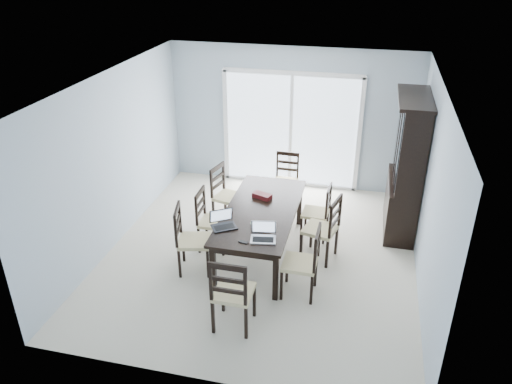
{
  "coord_description": "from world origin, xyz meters",
  "views": [
    {
      "loc": [
        1.37,
        -6.13,
        4.22
      ],
      "look_at": [
        -0.08,
        0.0,
        1.02
      ],
      "focal_mm": 35.0,
      "sensor_mm": 36.0,
      "label": 1
    }
  ],
  "objects_px": {
    "china_hutch": "(407,168)",
    "chair_end_near": "(231,288)",
    "chair_end_far": "(286,174)",
    "hot_tub": "(255,138)",
    "chair_left_mid": "(208,214)",
    "chair_right_near": "(308,255)",
    "chair_left_far": "(224,188)",
    "laptop_silver": "(263,236)",
    "cell_phone": "(243,242)",
    "dining_table": "(261,214)",
    "chair_right_mid": "(327,222)",
    "chair_left_near": "(187,232)",
    "game_box": "(262,196)",
    "laptop_dark": "(224,224)",
    "chair_right_far": "(322,206)"
  },
  "relations": [
    {
      "from": "china_hutch",
      "to": "cell_phone",
      "type": "xyz_separation_m",
      "value": [
        -2.05,
        -2.15,
        -0.31
      ]
    },
    {
      "from": "chair_right_mid",
      "to": "chair_end_near",
      "type": "height_order",
      "value": "chair_end_near"
    },
    {
      "from": "chair_right_near",
      "to": "hot_tub",
      "type": "xyz_separation_m",
      "value": [
        -1.73,
        4.35,
        -0.16
      ]
    },
    {
      "from": "chair_left_near",
      "to": "chair_left_far",
      "type": "height_order",
      "value": "chair_left_near"
    },
    {
      "from": "dining_table",
      "to": "laptop_silver",
      "type": "distance_m",
      "value": 0.83
    },
    {
      "from": "chair_left_near",
      "to": "laptop_silver",
      "type": "bearing_deg",
      "value": 68.53
    },
    {
      "from": "chair_end_far",
      "to": "hot_tub",
      "type": "xyz_separation_m",
      "value": [
        -1.0,
        1.87,
        -0.13
      ]
    },
    {
      "from": "laptop_silver",
      "to": "cell_phone",
      "type": "bearing_deg",
      "value": -164.02
    },
    {
      "from": "china_hutch",
      "to": "chair_right_near",
      "type": "bearing_deg",
      "value": -121.01
    },
    {
      "from": "dining_table",
      "to": "chair_right_mid",
      "type": "xyz_separation_m",
      "value": [
        0.95,
        0.07,
        -0.05
      ]
    },
    {
      "from": "china_hutch",
      "to": "chair_end_near",
      "type": "distance_m",
      "value": 3.58
    },
    {
      "from": "chair_right_mid",
      "to": "hot_tub",
      "type": "xyz_separation_m",
      "value": [
        -1.88,
        3.48,
        -0.17
      ]
    },
    {
      "from": "cell_phone",
      "to": "laptop_dark",
      "type": "bearing_deg",
      "value": 153.12
    },
    {
      "from": "chair_left_mid",
      "to": "laptop_dark",
      "type": "distance_m",
      "value": 0.78
    },
    {
      "from": "chair_left_far",
      "to": "game_box",
      "type": "xyz_separation_m",
      "value": [
        0.75,
        -0.47,
        0.19
      ]
    },
    {
      "from": "chair_right_mid",
      "to": "chair_end_near",
      "type": "relative_size",
      "value": 0.98
    },
    {
      "from": "chair_right_near",
      "to": "hot_tub",
      "type": "distance_m",
      "value": 4.68
    },
    {
      "from": "laptop_dark",
      "to": "laptop_silver",
      "type": "distance_m",
      "value": 0.61
    },
    {
      "from": "cell_phone",
      "to": "chair_left_mid",
      "type": "bearing_deg",
      "value": 144.99
    },
    {
      "from": "hot_tub",
      "to": "laptop_silver",
      "type": "bearing_deg",
      "value": -75.3
    },
    {
      "from": "chair_end_far",
      "to": "cell_phone",
      "type": "distance_m",
      "value": 2.59
    },
    {
      "from": "chair_left_mid",
      "to": "chair_right_far",
      "type": "height_order",
      "value": "chair_left_mid"
    },
    {
      "from": "dining_table",
      "to": "china_hutch",
      "type": "relative_size",
      "value": 1.0
    },
    {
      "from": "chair_right_near",
      "to": "laptop_silver",
      "type": "height_order",
      "value": "chair_right_near"
    },
    {
      "from": "hot_tub",
      "to": "chair_left_far",
      "type": "bearing_deg",
      "value": -87.53
    },
    {
      "from": "chair_right_far",
      "to": "game_box",
      "type": "height_order",
      "value": "chair_right_far"
    },
    {
      "from": "chair_right_mid",
      "to": "cell_phone",
      "type": "relative_size",
      "value": 9.83
    },
    {
      "from": "chair_left_far",
      "to": "chair_right_far",
      "type": "height_order",
      "value": "chair_left_far"
    },
    {
      "from": "china_hutch",
      "to": "chair_right_far",
      "type": "height_order",
      "value": "china_hutch"
    },
    {
      "from": "dining_table",
      "to": "cell_phone",
      "type": "relative_size",
      "value": 18.42
    },
    {
      "from": "laptop_silver",
      "to": "game_box",
      "type": "distance_m",
      "value": 1.18
    },
    {
      "from": "chair_right_mid",
      "to": "dining_table",
      "type": "bearing_deg",
      "value": 108.64
    },
    {
      "from": "chair_left_mid",
      "to": "hot_tub",
      "type": "bearing_deg",
      "value": -178.94
    },
    {
      "from": "chair_left_mid",
      "to": "chair_end_far",
      "type": "height_order",
      "value": "chair_left_mid"
    },
    {
      "from": "dining_table",
      "to": "laptop_silver",
      "type": "relative_size",
      "value": 6.1
    },
    {
      "from": "chair_left_far",
      "to": "chair_right_far",
      "type": "distance_m",
      "value": 1.63
    },
    {
      "from": "chair_left_mid",
      "to": "chair_right_near",
      "type": "xyz_separation_m",
      "value": [
        1.61,
        -0.8,
        0.03
      ]
    },
    {
      "from": "dining_table",
      "to": "chair_right_mid",
      "type": "height_order",
      "value": "chair_right_mid"
    },
    {
      "from": "china_hutch",
      "to": "chair_end_near",
      "type": "xyz_separation_m",
      "value": [
        -2.0,
        -2.94,
        -0.44
      ]
    },
    {
      "from": "chair_right_far",
      "to": "laptop_silver",
      "type": "bearing_deg",
      "value": 160.96
    },
    {
      "from": "chair_left_near",
      "to": "chair_right_near",
      "type": "xyz_separation_m",
      "value": [
        1.71,
        -0.17,
        -0.0
      ]
    },
    {
      "from": "dining_table",
      "to": "china_hutch",
      "type": "xyz_separation_m",
      "value": [
        2.02,
        1.25,
        0.4
      ]
    },
    {
      "from": "chair_left_far",
      "to": "laptop_silver",
      "type": "relative_size",
      "value": 3.12
    },
    {
      "from": "game_box",
      "to": "laptop_silver",
      "type": "bearing_deg",
      "value": -76.7
    },
    {
      "from": "chair_right_near",
      "to": "cell_phone",
      "type": "relative_size",
      "value": 9.66
    },
    {
      "from": "chair_left_near",
      "to": "laptop_silver",
      "type": "distance_m",
      "value": 1.15
    },
    {
      "from": "hot_tub",
      "to": "laptop_dark",
      "type": "bearing_deg",
      "value": -82.36
    },
    {
      "from": "china_hutch",
      "to": "laptop_dark",
      "type": "bearing_deg",
      "value": -142.32
    },
    {
      "from": "dining_table",
      "to": "chair_end_far",
      "type": "xyz_separation_m",
      "value": [
        0.07,
        1.68,
        -0.1
      ]
    },
    {
      "from": "chair_left_near",
      "to": "chair_left_mid",
      "type": "bearing_deg",
      "value": 158.19
    }
  ]
}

